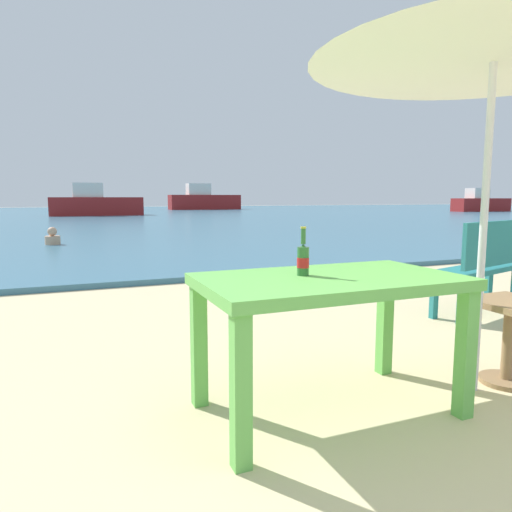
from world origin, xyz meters
TOP-DOWN VIEW (x-y plane):
  - sea_water at (0.00, 30.00)m, footprint 120.00×50.00m
  - picnic_table_green at (-0.86, 0.90)m, footprint 1.40×0.80m
  - beer_bottle_amber at (-0.98, 0.97)m, footprint 0.07×0.07m
  - patio_umbrella at (0.12, 0.80)m, footprint 2.10×2.10m
  - side_table_wood at (0.40, 0.80)m, footprint 0.44×0.44m
  - bench_teal_center at (1.72, 2.16)m, footprint 1.25×0.67m
  - swimmer_person at (-2.48, 10.56)m, footprint 0.34×0.34m
  - boat_fishing_trawler at (27.84, 25.81)m, footprint 4.92×1.34m
  - boat_tanker at (9.38, 39.49)m, footprint 6.35×1.73m
  - boat_ferry at (-0.51, 28.48)m, footprint 5.35×1.46m

SIDE VIEW (x-z plane):
  - sea_water at x=0.00m, z-range 0.00..0.08m
  - swimmer_person at x=-2.48m, z-range 0.03..0.44m
  - side_table_wood at x=0.40m, z-range 0.08..0.62m
  - bench_teal_center at x=1.72m, z-range 0.07..1.02m
  - picnic_table_green at x=-0.86m, z-range 0.27..1.03m
  - boat_fishing_trawler at x=27.84m, z-range -0.17..1.62m
  - boat_ferry at x=-0.51m, z-range -0.19..1.75m
  - beer_bottle_amber at x=-0.98m, z-range 0.72..0.99m
  - boat_tanker at x=9.38m, z-range -0.24..2.07m
  - patio_umbrella at x=0.12m, z-range 0.97..3.27m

